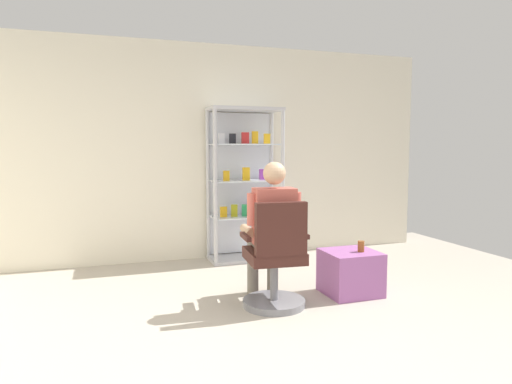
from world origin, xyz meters
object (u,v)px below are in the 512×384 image
Objects in this scene: office_chair at (276,264)px; seated_shopkeeper at (271,225)px; display_cabinet_main at (243,183)px; storage_crate at (350,272)px; tea_glass at (361,246)px.

seated_shopkeeper reaches higher than office_chair.
display_cabinet_main is 1.73m from seated_shopkeeper.
office_chair reaches higher than storage_crate.
seated_shopkeeper is 2.58× the size of storage_crate.
office_chair is 9.13× the size of tea_glass.
seated_shopkeeper is at bearing 175.73° from tea_glass.
office_chair is 0.86m from storage_crate.
office_chair is at bearing -173.96° from tea_glass.
seated_shopkeeper reaches higher than storage_crate.
tea_glass is at bearing 6.04° from office_chair.
display_cabinet_main is at bearing 110.07° from tea_glass.
seated_shopkeeper is (0.01, 0.16, 0.32)m from office_chair.
tea_glass is at bearing -4.27° from seated_shopkeeper.
tea_glass is (0.91, 0.10, 0.08)m from office_chair.
seated_shopkeeper is 12.27× the size of tea_glass.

